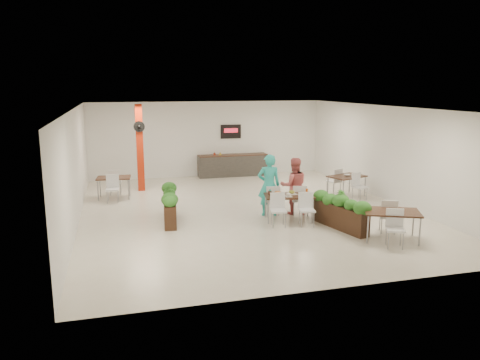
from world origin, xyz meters
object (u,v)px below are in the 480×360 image
(service_counter, at_px, (233,165))
(side_table_a, at_px, (114,181))
(side_table_c, at_px, (392,215))
(diner_woman, at_px, (294,186))
(red_column, at_px, (140,147))
(main_table, at_px, (289,199))
(planter_right, at_px, (340,211))
(side_table_b, at_px, (347,179))
(planter_left, at_px, (170,203))
(diner_man, at_px, (269,185))

(service_counter, relative_size, side_table_a, 1.82)
(side_table_c, bearing_deg, diner_woman, 140.61)
(red_column, relative_size, main_table, 1.76)
(red_column, height_order, planter_right, red_column)
(red_column, bearing_deg, side_table_b, -22.72)
(diner_woman, xyz_separation_m, side_table_c, (1.48, -2.97, -0.23))
(planter_right, xyz_separation_m, side_table_c, (0.82, -1.20, 0.13))
(red_column, relative_size, side_table_b, 1.92)
(service_counter, distance_m, planter_left, 7.08)
(diner_man, distance_m, diner_woman, 0.80)
(service_counter, xyz_separation_m, side_table_b, (2.94, -4.77, 0.14))
(red_column, distance_m, service_counter, 4.56)
(planter_left, bearing_deg, diner_woman, -2.63)
(diner_woman, distance_m, side_table_b, 3.08)
(red_column, height_order, service_counter, red_column)
(service_counter, relative_size, side_table_b, 1.80)
(main_table, relative_size, side_table_b, 1.09)
(diner_woman, xyz_separation_m, side_table_a, (-5.30, 3.47, -0.24))
(diner_man, xyz_separation_m, diner_woman, (0.80, 0.00, -0.07))
(side_table_a, xyz_separation_m, side_table_c, (6.78, -6.45, 0.01))
(planter_left, bearing_deg, side_table_c, -30.98)
(red_column, bearing_deg, side_table_c, -52.18)
(planter_left, height_order, planter_right, planter_left)
(diner_man, height_order, diner_woman, diner_man)
(planter_left, bearing_deg, service_counter, 60.91)
(red_column, height_order, diner_woman, red_column)
(planter_right, height_order, side_table_a, planter_right)
(red_column, relative_size, service_counter, 1.07)
(main_table, relative_size, diner_man, 0.97)
(side_table_a, bearing_deg, planter_left, -60.01)
(side_table_a, height_order, side_table_c, same)
(service_counter, height_order, diner_man, service_counter)
(main_table, height_order, diner_man, diner_man)
(side_table_b, bearing_deg, side_table_c, -124.65)
(side_table_c, bearing_deg, planter_left, 173.10)
(service_counter, distance_m, diner_woman, 6.38)
(service_counter, xyz_separation_m, main_table, (-0.10, -7.01, 0.14))
(service_counter, distance_m, side_table_c, 9.50)
(planter_left, xyz_separation_m, planter_right, (4.42, -1.95, -0.02))
(diner_woman, height_order, planter_right, diner_woman)
(red_column, relative_size, planter_right, 1.59)
(planter_left, relative_size, side_table_a, 1.26)
(planter_right, height_order, side_table_b, planter_right)
(planter_left, height_order, side_table_a, planter_left)
(main_table, bearing_deg, service_counter, 89.20)
(red_column, height_order, side_table_a, red_column)
(red_column, xyz_separation_m, diner_woman, (4.31, -4.49, -0.78))
(diner_man, height_order, planter_left, diner_man)
(diner_man, height_order, side_table_c, diner_man)
(planter_left, relative_size, side_table_c, 1.26)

